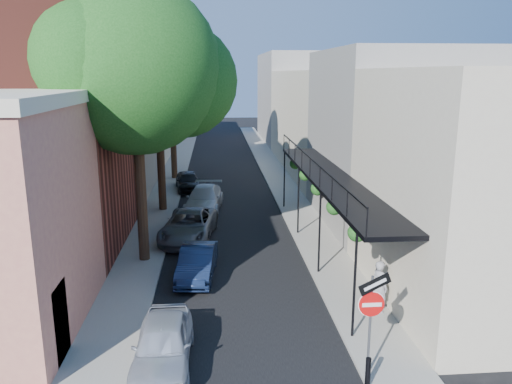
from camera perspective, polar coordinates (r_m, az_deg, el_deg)
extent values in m
cube|color=black|center=(41.10, -3.66, 2.45)|extent=(6.00, 64.00, 0.01)
cube|color=gray|center=(41.21, -9.24, 2.41)|extent=(2.00, 64.00, 0.12)
cube|color=gray|center=(41.35, 1.89, 2.61)|extent=(2.00, 64.00, 0.12)
cube|color=beige|center=(15.09, -21.52, -13.67)|extent=(0.10, 1.20, 2.20)
cube|color=#5E261D|center=(26.11, -25.83, 8.10)|extent=(10.00, 12.00, 12.00)
cube|color=gray|center=(24.71, -15.19, 13.38)|extent=(0.06, 7.00, 4.00)
cube|color=gray|center=(37.42, -17.68, 7.72)|extent=(8.00, 12.00, 9.00)
cube|color=beige|center=(51.09, -14.29, 9.87)|extent=(8.00, 16.00, 10.00)
cube|color=tan|center=(64.98, -12.25, 9.78)|extent=(8.00, 12.00, 8.00)
cube|color=beige|center=(18.98, 26.20, 0.38)|extent=(8.00, 9.00, 8.00)
cube|color=gray|center=(27.34, 16.20, 5.92)|extent=(8.00, 10.00, 9.00)
cube|color=beige|center=(41.67, 8.85, 8.02)|extent=(8.00, 20.00, 8.00)
cube|color=gray|center=(59.21, 4.78, 10.67)|extent=(8.00, 16.00, 10.00)
cube|color=black|center=(21.37, 8.67, 1.59)|extent=(2.00, 16.00, 0.15)
cube|color=black|center=(21.01, 6.23, 3.90)|extent=(0.05, 16.00, 0.05)
cylinder|color=black|center=(15.18, 11.21, -10.22)|extent=(0.08, 0.08, 3.40)
cylinder|color=black|center=(29.25, 3.25, 1.54)|extent=(0.08, 0.08, 3.40)
sphere|color=#144313|center=(15.72, 11.48, -4.56)|extent=(0.60, 0.60, 0.60)
sphere|color=#144313|center=(21.34, 7.06, 0.38)|extent=(0.60, 0.60, 0.60)
sphere|color=#144313|center=(27.11, 4.50, 3.25)|extent=(0.60, 0.60, 0.60)
cylinder|color=#595B60|center=(13.58, 12.86, -14.99)|extent=(0.07, 0.07, 2.90)
cylinder|color=red|center=(13.23, 13.08, -12.39)|extent=(0.66, 0.04, 0.66)
cube|color=white|center=(13.20, 13.12, -12.45)|extent=(0.50, 0.02, 0.10)
cylinder|color=white|center=(13.25, 13.05, -12.36)|extent=(0.70, 0.02, 0.70)
cube|color=black|center=(13.01, 13.43, -10.21)|extent=(0.89, 0.15, 0.58)
cube|color=white|center=(12.98, 13.47, -10.26)|extent=(0.60, 0.10, 0.31)
cylinder|color=black|center=(13.60, 12.67, -19.48)|extent=(0.14, 0.14, 0.80)
cylinder|color=black|center=(21.02, -13.07, 1.19)|extent=(0.44, 0.44, 7.00)
sphere|color=#144313|center=(20.57, -13.75, 13.59)|extent=(6.80, 6.80, 6.80)
sphere|color=#144313|center=(21.40, -8.65, 12.46)|extent=(4.76, 4.76, 4.76)
cylinder|color=black|center=(28.89, -10.83, 3.88)|extent=(0.44, 0.44, 6.30)
sphere|color=#144313|center=(28.51, -11.20, 11.93)|extent=(6.00, 6.00, 6.00)
sphere|color=#144313|center=(29.30, -7.99, 11.11)|extent=(4.20, 4.20, 4.20)
cylinder|color=black|center=(37.69, -9.48, 6.94)|extent=(0.44, 0.44, 7.35)
sphere|color=#144313|center=(37.47, -9.77, 14.13)|extent=(7.00, 7.00, 7.00)
sphere|color=#144313|center=(38.41, -6.93, 13.46)|extent=(4.90, 4.90, 4.90)
imported|color=#A5ABB7|center=(14.40, -10.58, -16.70)|extent=(1.56, 3.86, 1.31)
imported|color=#131F3B|center=(19.83, -6.73, -8.00)|extent=(1.64, 3.84, 1.23)
imported|color=#595B61|center=(24.22, -7.68, -3.83)|extent=(2.93, 5.23, 1.38)
imported|color=#B8B9BD|center=(29.18, -5.94, -0.79)|extent=(2.46, 4.96, 1.39)
imported|color=black|center=(34.25, -7.79, 1.23)|extent=(2.02, 4.03, 1.32)
imported|color=gray|center=(17.19, 13.95, -10.40)|extent=(0.62, 0.75, 1.77)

